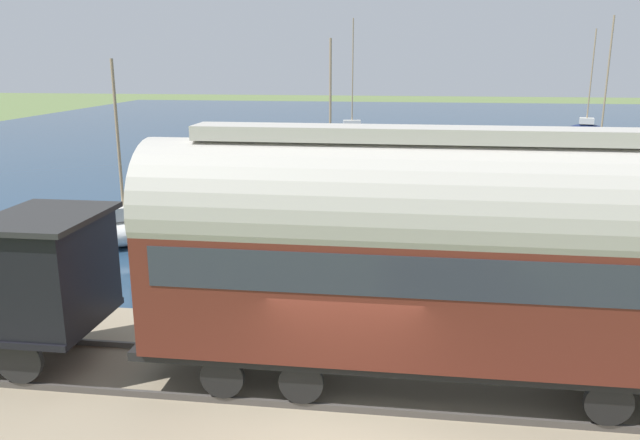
{
  "coord_description": "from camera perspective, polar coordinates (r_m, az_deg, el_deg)",
  "views": [
    {
      "loc": [
        -9.12,
        -0.83,
        6.22
      ],
      "look_at": [
        7.78,
        1.42,
        1.79
      ],
      "focal_mm": 35.0,
      "sensor_mm": 36.0,
      "label": 1
    }
  ],
  "objects": [
    {
      "name": "harbor_water",
      "position": [
        53.8,
        6.73,
        7.83
      ],
      "size": [
        80.0,
        80.0,
        0.01
      ],
      "color": "navy",
      "rests_on": "ground"
    },
    {
      "name": "rail_embankment",
      "position": [
        11.89,
        2.65,
        -15.73
      ],
      "size": [
        5.8,
        56.0,
        0.56
      ],
      "color": "gray",
      "rests_on": "ground"
    },
    {
      "name": "passenger_coach",
      "position": [
        10.74,
        12.07,
        -2.71
      ],
      "size": [
        2.31,
        10.94,
        4.58
      ],
      "color": "black",
      "rests_on": "rail_embankment"
    },
    {
      "name": "sailboat_navy",
      "position": [
        51.79,
        23.1,
        7.41
      ],
      "size": [
        1.95,
        3.48,
        8.31
      ],
      "rotation": [
        0.0,
        0.0,
        -0.17
      ],
      "color": "#192347",
      "rests_on": "harbor_water"
    },
    {
      "name": "sailboat_brown",
      "position": [
        27.38,
        0.92,
        2.62
      ],
      "size": [
        2.89,
        5.13,
        7.03
      ],
      "rotation": [
        0.0,
        0.0,
        0.28
      ],
      "color": "brown",
      "rests_on": "harbor_water"
    },
    {
      "name": "sailboat_blue",
      "position": [
        51.99,
        2.94,
        8.31
      ],
      "size": [
        1.77,
        4.84,
        9.3
      ],
      "rotation": [
        0.0,
        0.0,
        0.16
      ],
      "color": "#335199",
      "rests_on": "harbor_water"
    },
    {
      "name": "sailboat_white",
      "position": [
        22.29,
        -17.38,
        -0.81
      ],
      "size": [
        3.64,
        4.33,
        6.21
      ],
      "rotation": [
        0.0,
        0.0,
        0.58
      ],
      "color": "white",
      "rests_on": "harbor_water"
    },
    {
      "name": "sailboat_yellow",
      "position": [
        39.28,
        24.1,
        5.36
      ],
      "size": [
        1.4,
        3.68,
        8.49
      ],
      "rotation": [
        0.0,
        0.0,
        -0.05
      ],
      "color": "gold",
      "rests_on": "harbor_water"
    },
    {
      "name": "rowboat_off_pier",
      "position": [
        20.29,
        24.14,
        -4.0
      ],
      "size": [
        1.9,
        2.54,
        0.38
      ],
      "rotation": [
        0.0,
        0.0,
        -0.45
      ],
      "color": "beige",
      "rests_on": "harbor_water"
    },
    {
      "name": "rowboat_far_out",
      "position": [
        24.64,
        26.87,
        -1.02
      ],
      "size": [
        2.11,
        2.53,
        0.51
      ],
      "rotation": [
        0.0,
        0.0,
        0.54
      ],
      "color": "beige",
      "rests_on": "harbor_water"
    },
    {
      "name": "rowboat_mid_harbor",
      "position": [
        21.38,
        7.66,
        -1.73
      ],
      "size": [
        2.34,
        2.01,
        0.52
      ],
      "rotation": [
        0.0,
        0.0,
        0.96
      ],
      "color": "silver",
      "rests_on": "harbor_water"
    }
  ]
}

